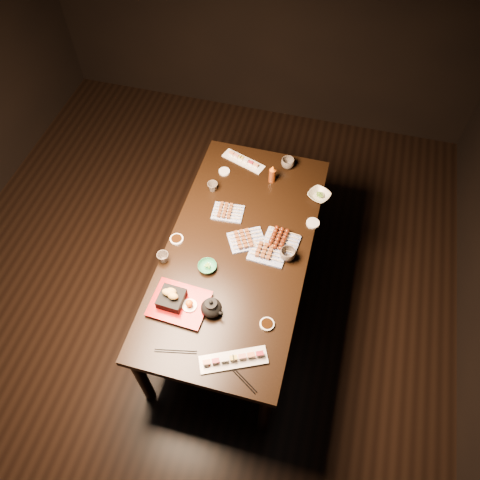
% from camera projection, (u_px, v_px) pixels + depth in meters
% --- Properties ---
extents(ground, '(5.00, 5.00, 0.00)m').
position_uv_depth(ground, '(181.00, 322.00, 3.50)').
color(ground, black).
rests_on(ground, ground).
extents(dining_table, '(1.10, 1.89, 0.75)m').
position_uv_depth(dining_table, '(238.00, 278.00, 3.29)').
color(dining_table, black).
rests_on(dining_table, ground).
extents(sushi_platter_near, '(0.38, 0.25, 0.05)m').
position_uv_depth(sushi_platter_near, '(233.00, 359.00, 2.54)').
color(sushi_platter_near, white).
rests_on(sushi_platter_near, dining_table).
extents(sushi_platter_far, '(0.34, 0.19, 0.04)m').
position_uv_depth(sushi_platter_far, '(243.00, 160.00, 3.40)').
color(sushi_platter_far, white).
rests_on(sushi_platter_far, dining_table).
extents(yakitori_plate_center, '(0.28, 0.25, 0.06)m').
position_uv_depth(yakitori_plate_center, '(247.00, 238.00, 2.99)').
color(yakitori_plate_center, '#828EB6').
rests_on(yakitori_plate_center, dining_table).
extents(yakitori_plate_right, '(0.24, 0.18, 0.06)m').
position_uv_depth(yakitori_plate_right, '(268.00, 251.00, 2.93)').
color(yakitori_plate_right, '#828EB6').
rests_on(yakitori_plate_right, dining_table).
extents(yakitori_plate_left, '(0.21, 0.16, 0.05)m').
position_uv_depth(yakitori_plate_left, '(228.00, 211.00, 3.12)').
color(yakitori_plate_left, '#828EB6').
rests_on(yakitori_plate_left, dining_table).
extents(tsukune_plate, '(0.24, 0.18, 0.06)m').
position_uv_depth(tsukune_plate, '(282.00, 239.00, 2.99)').
color(tsukune_plate, '#828EB6').
rests_on(tsukune_plate, dining_table).
extents(edamame_bowl_green, '(0.15, 0.15, 0.04)m').
position_uv_depth(edamame_bowl_green, '(207.00, 267.00, 2.88)').
color(edamame_bowl_green, '#2E8C59').
rests_on(edamame_bowl_green, dining_table).
extents(edamame_bowl_cream, '(0.19, 0.19, 0.04)m').
position_uv_depth(edamame_bowl_cream, '(319.00, 195.00, 3.21)').
color(edamame_bowl_cream, beige).
rests_on(edamame_bowl_cream, dining_table).
extents(tempura_tray, '(0.34, 0.28, 0.12)m').
position_uv_depth(tempura_tray, '(178.00, 300.00, 2.70)').
color(tempura_tray, black).
rests_on(tempura_tray, dining_table).
extents(teacup_near_left, '(0.09, 0.09, 0.07)m').
position_uv_depth(teacup_near_left, '(163.00, 258.00, 2.90)').
color(teacup_near_left, '#534A40').
rests_on(teacup_near_left, dining_table).
extents(teacup_mid_right, '(0.12, 0.12, 0.08)m').
position_uv_depth(teacup_mid_right, '(288.00, 254.00, 2.91)').
color(teacup_mid_right, '#534A40').
rests_on(teacup_mid_right, dining_table).
extents(teacup_far_left, '(0.08, 0.08, 0.07)m').
position_uv_depth(teacup_far_left, '(213.00, 187.00, 3.23)').
color(teacup_far_left, '#534A40').
rests_on(teacup_far_left, dining_table).
extents(teacup_far_right, '(0.13, 0.13, 0.07)m').
position_uv_depth(teacup_far_right, '(288.00, 163.00, 3.36)').
color(teacup_far_right, '#534A40').
rests_on(teacup_far_right, dining_table).
extents(teapot, '(0.19, 0.19, 0.12)m').
position_uv_depth(teapot, '(211.00, 307.00, 2.68)').
color(teapot, black).
rests_on(teapot, dining_table).
extents(condiment_bottle, '(0.05, 0.05, 0.15)m').
position_uv_depth(condiment_bottle, '(272.00, 174.00, 3.25)').
color(condiment_bottle, '#67290D').
rests_on(condiment_bottle, dining_table).
extents(sauce_dish_west, '(0.12, 0.12, 0.02)m').
position_uv_depth(sauce_dish_west, '(177.00, 239.00, 3.01)').
color(sauce_dish_west, white).
rests_on(sauce_dish_west, dining_table).
extents(sauce_dish_east, '(0.11, 0.11, 0.02)m').
position_uv_depth(sauce_dish_east, '(313.00, 223.00, 3.08)').
color(sauce_dish_east, white).
rests_on(sauce_dish_east, dining_table).
extents(sauce_dish_se, '(0.11, 0.11, 0.01)m').
position_uv_depth(sauce_dish_se, '(267.00, 324.00, 2.67)').
color(sauce_dish_se, white).
rests_on(sauce_dish_se, dining_table).
extents(sauce_dish_nw, '(0.09, 0.09, 0.01)m').
position_uv_depth(sauce_dish_nw, '(224.00, 171.00, 3.35)').
color(sauce_dish_nw, white).
rests_on(sauce_dish_nw, dining_table).
extents(chopsticks_near, '(0.23, 0.07, 0.01)m').
position_uv_depth(chopsticks_near, '(176.00, 351.00, 2.58)').
color(chopsticks_near, black).
rests_on(chopsticks_near, dining_table).
extents(chopsticks_se, '(0.20, 0.14, 0.01)m').
position_uv_depth(chopsticks_se, '(241.00, 377.00, 2.50)').
color(chopsticks_se, black).
rests_on(chopsticks_se, dining_table).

